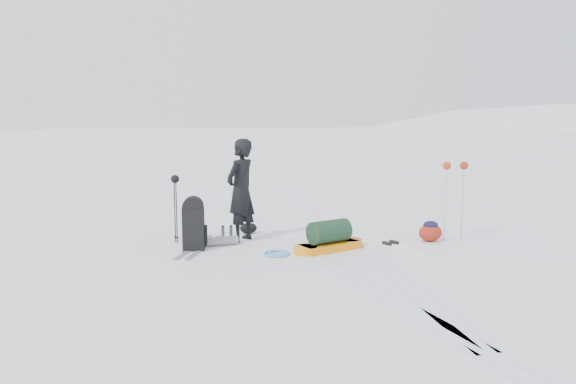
{
  "coord_description": "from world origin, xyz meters",
  "views": [
    {
      "loc": [
        -3.03,
        -9.3,
        2.3
      ],
      "look_at": [
        -0.07,
        0.24,
        0.95
      ],
      "focal_mm": 35.0,
      "sensor_mm": 36.0,
      "label": 1
    }
  ],
  "objects_px": {
    "pulk_sled": "(329,239)",
    "skier": "(241,190)",
    "ski_poles_black": "(175,187)",
    "expedition_rucksack": "(197,225)"
  },
  "relations": [
    {
      "from": "skier",
      "to": "expedition_rucksack",
      "type": "distance_m",
      "value": 1.11
    },
    {
      "from": "pulk_sled",
      "to": "ski_poles_black",
      "type": "bearing_deg",
      "value": 133.04
    },
    {
      "from": "pulk_sled",
      "to": "ski_poles_black",
      "type": "distance_m",
      "value": 2.95
    },
    {
      "from": "pulk_sled",
      "to": "expedition_rucksack",
      "type": "xyz_separation_m",
      "value": [
        -2.16,
        0.74,
        0.23
      ]
    },
    {
      "from": "expedition_rucksack",
      "to": "ski_poles_black",
      "type": "bearing_deg",
      "value": 125.61
    },
    {
      "from": "pulk_sled",
      "to": "ski_poles_black",
      "type": "relative_size",
      "value": 1.15
    },
    {
      "from": "skier",
      "to": "ski_poles_black",
      "type": "relative_size",
      "value": 1.52
    },
    {
      "from": "skier",
      "to": "expedition_rucksack",
      "type": "bearing_deg",
      "value": -14.28
    },
    {
      "from": "pulk_sled",
      "to": "skier",
      "type": "bearing_deg",
      "value": 120.22
    },
    {
      "from": "pulk_sled",
      "to": "expedition_rucksack",
      "type": "distance_m",
      "value": 2.3
    }
  ]
}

